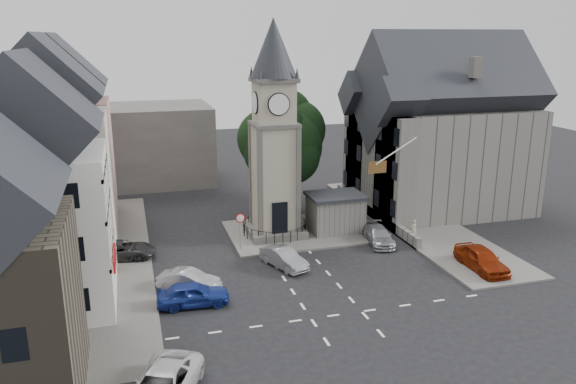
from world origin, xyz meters
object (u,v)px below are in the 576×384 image
object	(u,v)px
stone_shelter	(335,213)
pedestrian	(413,230)
car_west_blue	(193,294)
clock_tower	(274,132)
car_east_red	(482,259)

from	to	relation	value
stone_shelter	pedestrian	world-z (taller)	stone_shelter
stone_shelter	car_west_blue	distance (m)	15.64
car_west_blue	clock_tower	bearing A→B (deg)	-33.02
clock_tower	car_east_red	bearing A→B (deg)	-42.02
stone_shelter	car_east_red	bearing A→B (deg)	-55.99
clock_tower	car_east_red	size ratio (longest dim) A/B	3.53
pedestrian	car_east_red	bearing A→B (deg)	97.44
pedestrian	car_west_blue	bearing A→B (deg)	13.40
stone_shelter	car_west_blue	size ratio (longest dim) A/B	1.04
car_west_blue	car_east_red	bearing A→B (deg)	-86.96
stone_shelter	car_east_red	xyz separation A→B (m)	(6.60, -9.78, -0.76)
stone_shelter	car_east_red	world-z (taller)	stone_shelter
clock_tower	car_west_blue	distance (m)	14.61
car_west_blue	car_east_red	world-z (taller)	car_east_red
pedestrian	stone_shelter	bearing A→B (deg)	-40.32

